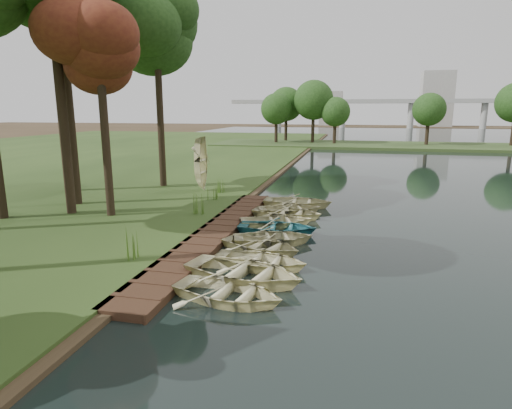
% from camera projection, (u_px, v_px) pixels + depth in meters
% --- Properties ---
extents(ground, '(300.00, 300.00, 0.00)m').
position_uv_depth(ground, '(250.00, 239.00, 18.47)').
color(ground, '#3D2F1D').
extents(boardwalk, '(1.60, 16.00, 0.30)m').
position_uv_depth(boardwalk, '(215.00, 234.00, 18.79)').
color(boardwalk, '#362115').
rests_on(boardwalk, ground).
extents(peninsula, '(50.00, 14.00, 0.45)m').
position_uv_depth(peninsula, '(381.00, 146.00, 64.23)').
color(peninsula, '#344920').
rests_on(peninsula, ground).
extents(far_trees, '(45.60, 5.60, 8.80)m').
position_uv_depth(far_trees, '(360.00, 103.00, 63.62)').
color(far_trees, black).
rests_on(far_trees, peninsula).
extents(bridge, '(95.90, 4.00, 8.60)m').
position_uv_depth(bridge, '(385.00, 104.00, 128.39)').
color(bridge, '#A5A5A0').
rests_on(bridge, ground).
extents(building_a, '(10.00, 8.00, 18.00)m').
position_uv_depth(building_a, '(436.00, 99.00, 143.12)').
color(building_a, '#A5A5A0').
rests_on(building_a, ground).
extents(building_b, '(8.00, 8.00, 12.00)m').
position_uv_depth(building_b, '(331.00, 108.00, 156.21)').
color(building_b, '#A5A5A0').
rests_on(building_b, ground).
extents(rowboat_0, '(3.77, 3.02, 0.69)m').
position_uv_depth(rowboat_0, '(228.00, 290.00, 12.33)').
color(rowboat_0, beige).
rests_on(rowboat_0, water).
extents(rowboat_1, '(4.55, 3.71, 0.83)m').
position_uv_depth(rowboat_1, '(244.00, 269.00, 13.71)').
color(rowboat_1, beige).
rests_on(rowboat_1, water).
extents(rowboat_2, '(3.57, 2.72, 0.69)m').
position_uv_depth(rowboat_2, '(260.00, 259.00, 14.91)').
color(rowboat_2, beige).
rests_on(rowboat_2, water).
extents(rowboat_3, '(3.92, 3.36, 0.68)m').
position_uv_depth(rowboat_3, '(261.00, 243.00, 16.62)').
color(rowboat_3, beige).
rests_on(rowboat_3, water).
extents(rowboat_4, '(3.89, 3.29, 0.69)m').
position_uv_depth(rowboat_4, '(273.00, 236.00, 17.58)').
color(rowboat_4, beige).
rests_on(rowboat_4, water).
extents(rowboat_5, '(3.57, 2.59, 0.73)m').
position_uv_depth(rowboat_5, '(277.00, 226.00, 19.03)').
color(rowboat_5, teal).
rests_on(rowboat_5, water).
extents(rowboat_6, '(4.07, 3.47, 0.72)m').
position_uv_depth(rowboat_6, '(277.00, 219.00, 20.19)').
color(rowboat_6, beige).
rests_on(rowboat_6, water).
extents(rowboat_7, '(3.92, 3.06, 0.74)m').
position_uv_depth(rowboat_7, '(287.00, 211.00, 21.80)').
color(rowboat_7, beige).
rests_on(rowboat_7, water).
extents(rowboat_8, '(4.01, 3.42, 0.70)m').
position_uv_depth(rowboat_8, '(290.00, 207.00, 22.68)').
color(rowboat_8, beige).
rests_on(rowboat_8, water).
extents(rowboat_9, '(3.89, 2.81, 0.80)m').
position_uv_depth(rowboat_9, '(298.00, 200.00, 24.21)').
color(rowboat_9, beige).
rests_on(rowboat_9, water).
extents(stored_rowboat, '(3.60, 2.64, 0.73)m').
position_uv_depth(stored_rowboat, '(203.00, 185.00, 27.87)').
color(stored_rowboat, beige).
rests_on(stored_rowboat, bank).
extents(tree_2, '(3.93, 3.93, 9.48)m').
position_uv_depth(tree_2, '(99.00, 54.00, 19.84)').
color(tree_2, black).
rests_on(tree_2, bank).
extents(tree_6, '(5.27, 5.27, 12.70)m').
position_uv_depth(tree_6, '(156.00, 27.00, 27.62)').
color(tree_6, black).
rests_on(tree_6, bank).
extents(reeds_0, '(0.60, 0.60, 1.10)m').
position_uv_depth(reeds_0, '(130.00, 244.00, 15.07)').
color(reeds_0, '#3F661E').
rests_on(reeds_0, bank).
extents(reeds_1, '(0.60, 0.60, 1.08)m').
position_uv_depth(reeds_1, '(199.00, 203.00, 21.72)').
color(reeds_1, '#3F661E').
rests_on(reeds_1, bank).
extents(reeds_2, '(0.60, 0.60, 0.87)m').
position_uv_depth(reeds_2, '(213.00, 192.00, 25.12)').
color(reeds_2, '#3F661E').
rests_on(reeds_2, bank).
extents(reeds_3, '(0.60, 0.60, 0.88)m').
position_uv_depth(reeds_3, '(221.00, 186.00, 27.27)').
color(reeds_3, '#3F661E').
rests_on(reeds_3, bank).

